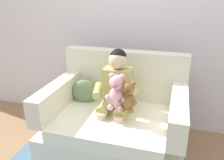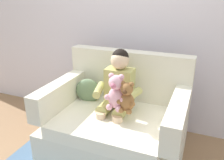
{
  "view_description": "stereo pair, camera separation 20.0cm",
  "coord_description": "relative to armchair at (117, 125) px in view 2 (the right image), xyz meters",
  "views": [
    {
      "loc": [
        0.51,
        -1.85,
        1.54
      ],
      "look_at": [
        -0.01,
        -0.05,
        0.82
      ],
      "focal_mm": 37.37,
      "sensor_mm": 36.0,
      "label": 1
    },
    {
      "loc": [
        0.7,
        -1.78,
        1.54
      ],
      "look_at": [
        -0.01,
        -0.05,
        0.82
      ],
      "focal_mm": 37.37,
      "sensor_mm": 36.0,
      "label": 2
    }
  ],
  "objects": [
    {
      "name": "back_wall",
      "position": [
        0.0,
        0.72,
        0.98
      ],
      "size": [
        6.0,
        0.1,
        2.6
      ],
      "primitive_type": "cube",
      "color": "silver",
      "rests_on": "ground"
    },
    {
      "name": "throw_pillow",
      "position": [
        -0.37,
        0.13,
        0.25
      ],
      "size": [
        0.28,
        0.17,
        0.26
      ],
      "primitive_type": "ellipsoid",
      "rotation": [
        0.0,
        0.0,
        0.18
      ],
      "color": "slate",
      "rests_on": "armchair"
    },
    {
      "name": "plush_pink",
      "position": [
        0.04,
        -0.14,
        0.41
      ],
      "size": [
        0.19,
        0.16,
        0.32
      ],
      "rotation": [
        0.0,
        0.0,
        0.2
      ],
      "color": "#EAA8BC",
      "rests_on": "armchair"
    },
    {
      "name": "armchair",
      "position": [
        0.0,
        0.0,
        0.0
      ],
      "size": [
        1.26,
        0.91,
        0.98
      ],
      "color": "silver",
      "rests_on": "ground"
    },
    {
      "name": "ground_plane",
      "position": [
        0.0,
        -0.04,
        -0.32
      ],
      "size": [
        8.0,
        8.0,
        0.0
      ],
      "primitive_type": "plane",
      "color": "#936D4C"
    },
    {
      "name": "plush_brown",
      "position": [
        0.14,
        -0.15,
        0.39
      ],
      "size": [
        0.16,
        0.13,
        0.27
      ],
      "rotation": [
        0.0,
        0.0,
        -0.03
      ],
      "color": "brown",
      "rests_on": "armchair"
    },
    {
      "name": "seated_child",
      "position": [
        -0.01,
        0.03,
        0.36
      ],
      "size": [
        0.45,
        0.39,
        0.82
      ],
      "rotation": [
        0.0,
        0.0,
        0.05
      ],
      "color": "tan",
      "rests_on": "armchair"
    }
  ]
}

